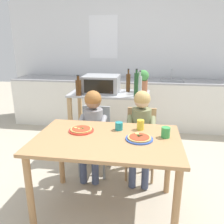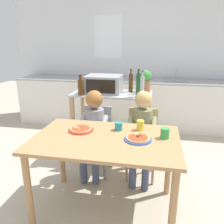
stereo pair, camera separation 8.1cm
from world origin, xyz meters
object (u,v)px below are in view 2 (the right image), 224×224
object	(u,v)px
bottle_brown_beer	(81,87)
pizza_plate_blue_rimmed	(138,139)
dining_chair_left	(96,134)
drinking_cup_yellow	(140,125)
kitchen_island_cart	(112,114)
child_in_grey_shirt	(94,123)
child_in_olive_shirt	(142,127)
potted_herb_plant	(146,80)
bottle_clear_vinegar	(142,85)
pizza_plate_red_rimmed	(81,129)
drinking_cup_teal	(119,126)
bottle_dark_olive_oil	(138,85)
drinking_cup_green	(165,133)
bottle_slim_sauce	(131,82)
dining_table	(106,149)
toaster_oven	(104,84)
dining_chair_right	(142,138)

from	to	relation	value
bottle_brown_beer	pizza_plate_blue_rimmed	size ratio (longest dim) A/B	1.09
dining_chair_left	drinking_cup_yellow	size ratio (longest dim) A/B	8.32
kitchen_island_cart	dining_chair_left	xyz separation A→B (m)	(-0.11, -0.46, -0.13)
child_in_grey_shirt	child_in_olive_shirt	xyz separation A→B (m)	(0.56, 0.00, -0.00)
potted_herb_plant	child_in_grey_shirt	bearing A→B (deg)	-126.39
bottle_clear_vinegar	pizza_plate_blue_rimmed	world-z (taller)	bottle_clear_vinegar
pizza_plate_red_rimmed	drinking_cup_teal	bearing A→B (deg)	13.26
bottle_dark_olive_oil	drinking_cup_green	size ratio (longest dim) A/B	3.69
bottle_clear_vinegar	child_in_olive_shirt	bearing A→B (deg)	-85.18
potted_herb_plant	pizza_plate_blue_rimmed	xyz separation A→B (m)	(0.01, -1.31, -0.30)
bottle_dark_olive_oil	potted_herb_plant	xyz separation A→B (m)	(0.07, 0.33, 0.01)
bottle_dark_olive_oil	bottle_brown_beer	distance (m)	0.74
kitchen_island_cart	bottle_slim_sauce	bearing A→B (deg)	25.05
bottle_brown_beer	potted_herb_plant	distance (m)	0.89
child_in_grey_shirt	pizza_plate_red_rimmed	xyz separation A→B (m)	(-0.00, -0.46, 0.10)
drinking_cup_teal	drinking_cup_green	bearing A→B (deg)	-14.73
dining_chair_left	drinking_cup_yellow	xyz separation A→B (m)	(0.56, -0.45, 0.33)
pizza_plate_blue_rimmed	drinking_cup_yellow	world-z (taller)	drinking_cup_yellow
bottle_dark_olive_oil	dining_table	size ratio (longest dim) A/B	0.27
child_in_olive_shirt	pizza_plate_blue_rimmed	size ratio (longest dim) A/B	4.30
pizza_plate_red_rimmed	drinking_cup_yellow	bearing A→B (deg)	12.55
toaster_oven	bottle_brown_beer	size ratio (longest dim) A/B	1.81
drinking_cup_green	child_in_olive_shirt	bearing A→B (deg)	115.31
drinking_cup_yellow	potted_herb_plant	bearing A→B (deg)	90.80
bottle_brown_beer	potted_herb_plant	bearing A→B (deg)	25.10
bottle_dark_olive_oil	child_in_olive_shirt	size ratio (longest dim) A/B	0.33
toaster_oven	pizza_plate_blue_rimmed	world-z (taller)	toaster_oven
bottle_brown_beer	pizza_plate_blue_rimmed	xyz separation A→B (m)	(0.82, -0.93, -0.25)
dining_chair_left	drinking_cup_teal	world-z (taller)	drinking_cup_teal
kitchen_island_cart	drinking_cup_yellow	bearing A→B (deg)	-63.62
dining_table	drinking_cup_yellow	size ratio (longest dim) A/B	13.39
bottle_brown_beer	potted_herb_plant	size ratio (longest dim) A/B	0.89
toaster_oven	bottle_clear_vinegar	distance (m)	0.52
bottle_brown_beer	pizza_plate_blue_rimmed	bearing A→B (deg)	-48.71
dining_table	bottle_slim_sauce	bearing A→B (deg)	86.58
kitchen_island_cart	bottle_slim_sauce	world-z (taller)	bottle_slim_sauce
pizza_plate_red_rimmed	drinking_cup_yellow	world-z (taller)	drinking_cup_yellow
child_in_grey_shirt	bottle_clear_vinegar	bearing A→B (deg)	49.08
bottle_dark_olive_oil	dining_chair_left	xyz separation A→B (m)	(-0.47, -0.29, -0.58)
kitchen_island_cart	pizza_plate_red_rimmed	world-z (taller)	kitchen_island_cart
bottle_brown_beer	drinking_cup_yellow	world-z (taller)	bottle_brown_beer
kitchen_island_cart	drinking_cup_yellow	size ratio (longest dim) A/B	11.02
kitchen_island_cart	bottle_brown_beer	world-z (taller)	bottle_brown_beer
child_in_olive_shirt	dining_chair_right	bearing A→B (deg)	90.00
bottle_clear_vinegar	potted_herb_plant	bearing A→B (deg)	76.93
drinking_cup_green	dining_table	bearing A→B (deg)	-169.67
toaster_oven	dining_chair_right	xyz separation A→B (m)	(0.57, -0.48, -0.55)
kitchen_island_cart	dining_chair_right	bearing A→B (deg)	-45.55
dining_chair_right	pizza_plate_red_rimmed	xyz separation A→B (m)	(-0.56, -0.58, 0.29)
bottle_clear_vinegar	bottle_slim_sauce	bearing A→B (deg)	146.87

